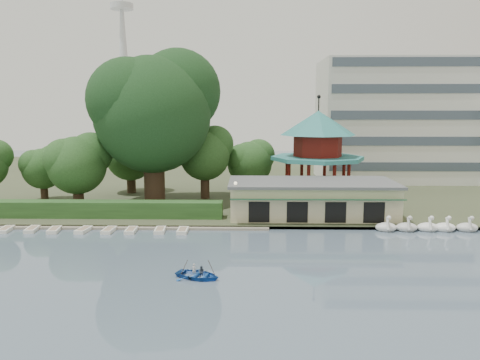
{
  "coord_description": "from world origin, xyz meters",
  "views": [
    {
      "loc": [
        2.98,
        -29.96,
        12.24
      ],
      "look_at": [
        2.0,
        18.0,
        5.0
      ],
      "focal_mm": 35.0,
      "sensor_mm": 36.0,
      "label": 1
    }
  ],
  "objects_px": {
    "dock": "(106,227)",
    "pavilion": "(318,146)",
    "boathouse": "(312,198)",
    "rowboat_with_passengers": "(198,272)",
    "big_tree": "(154,107)"
  },
  "relations": [
    {
      "from": "dock",
      "to": "big_tree",
      "type": "distance_m",
      "value": 16.94
    },
    {
      "from": "dock",
      "to": "pavilion",
      "type": "distance_m",
      "value": 29.14
    },
    {
      "from": "boathouse",
      "to": "rowboat_with_passengers",
      "type": "relative_size",
      "value": 3.3
    },
    {
      "from": "boathouse",
      "to": "big_tree",
      "type": "bearing_deg",
      "value": 161.59
    },
    {
      "from": "boathouse",
      "to": "rowboat_with_passengers",
      "type": "distance_m",
      "value": 22.09
    },
    {
      "from": "boathouse",
      "to": "dock",
      "type": "bearing_deg",
      "value": -167.76
    },
    {
      "from": "boathouse",
      "to": "pavilion",
      "type": "distance_m",
      "value": 11.43
    },
    {
      "from": "boathouse",
      "to": "big_tree",
      "type": "distance_m",
      "value": 22.29
    },
    {
      "from": "dock",
      "to": "pavilion",
      "type": "height_order",
      "value": "pavilion"
    },
    {
      "from": "pavilion",
      "to": "rowboat_with_passengers",
      "type": "relative_size",
      "value": 2.39
    },
    {
      "from": "dock",
      "to": "pavilion",
      "type": "bearing_deg",
      "value": 31.66
    },
    {
      "from": "pavilion",
      "to": "big_tree",
      "type": "bearing_deg",
      "value": -169.74
    },
    {
      "from": "pavilion",
      "to": "big_tree",
      "type": "xyz_separation_m",
      "value": [
        -20.8,
        -3.77,
        5.08
      ]
    },
    {
      "from": "boathouse",
      "to": "big_tree",
      "type": "xyz_separation_m",
      "value": [
        -18.8,
        6.26,
        10.2
      ]
    },
    {
      "from": "big_tree",
      "to": "dock",
      "type": "bearing_deg",
      "value": -106.16
    }
  ]
}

